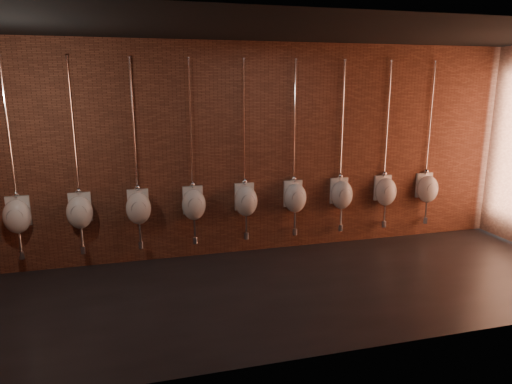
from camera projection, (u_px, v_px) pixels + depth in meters
ground at (287, 289)px, 5.92m from camera, size 8.50×8.50×0.00m
room_shell at (290, 134)px, 5.45m from camera, size 8.54×3.04×3.22m
urinal_0 at (17, 215)px, 6.15m from camera, size 0.37×0.32×2.71m
urinal_1 at (80, 211)px, 6.35m from camera, size 0.37×0.32×2.71m
urinal_2 at (138, 207)px, 6.55m from camera, size 0.37×0.32×2.71m
urinal_3 at (194, 203)px, 6.75m from camera, size 0.37×0.32×2.71m
urinal_4 at (246, 200)px, 6.96m from camera, size 0.37×0.32×2.71m
urinal_5 at (295, 197)px, 7.16m from camera, size 0.37×0.32×2.71m
urinal_6 at (342, 193)px, 7.36m from camera, size 0.37×0.32×2.71m
urinal_7 at (386, 191)px, 7.56m from camera, size 0.37×0.32×2.71m
urinal_8 at (427, 188)px, 7.76m from camera, size 0.37×0.32×2.71m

